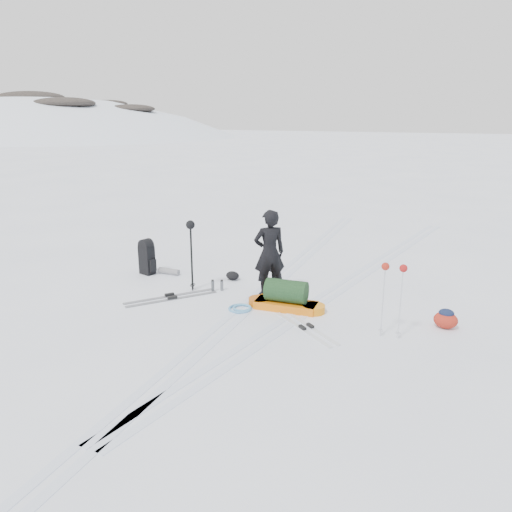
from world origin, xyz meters
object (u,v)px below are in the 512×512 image
object	(u,v)px
skier	(269,253)
pulk_sled	(286,298)
expedition_rucksack	(149,258)
ski_poles_black	(191,233)

from	to	relation	value
skier	pulk_sled	xyz separation A→B (m)	(0.62, -0.57, -0.68)
pulk_sled	expedition_rucksack	size ratio (longest dim) A/B	1.68
pulk_sled	expedition_rucksack	world-z (taller)	expedition_rucksack
skier	pulk_sled	world-z (taller)	skier
ski_poles_black	skier	bearing A→B (deg)	28.33
skier	ski_poles_black	world-z (taller)	skier
ski_poles_black	pulk_sled	bearing A→B (deg)	9.39
expedition_rucksack	ski_poles_black	size ratio (longest dim) A/B	0.61
pulk_sled	ski_poles_black	size ratio (longest dim) A/B	1.03
expedition_rucksack	ski_poles_black	world-z (taller)	ski_poles_black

